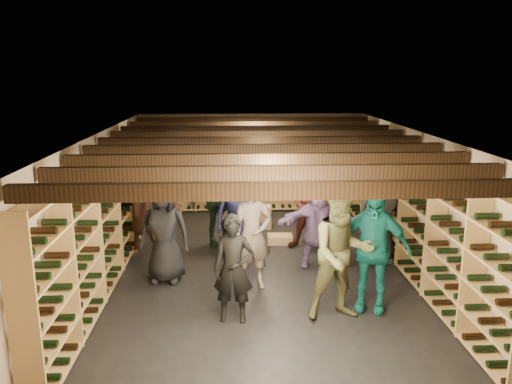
{
  "coord_description": "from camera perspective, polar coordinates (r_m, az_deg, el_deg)",
  "views": [
    {
      "loc": [
        -0.5,
        -8.31,
        3.42
      ],
      "look_at": [
        -0.08,
        0.2,
        1.35
      ],
      "focal_mm": 35.0,
      "sensor_mm": 36.0,
      "label": 1
    }
  ],
  "objects": [
    {
      "name": "wine_rack_right",
      "position": [
        9.16,
        16.87,
        -1.76
      ],
      "size": [
        0.32,
        7.5,
        2.15
      ],
      "color": "tan",
      "rests_on": "ground"
    },
    {
      "name": "ground",
      "position": [
        9.0,
        0.59,
        -8.66
      ],
      "size": [
        8.0,
        8.0,
        0.0
      ],
      "primitive_type": "plane",
      "color": "black",
      "rests_on": "ground"
    },
    {
      "name": "wine_rack_left",
      "position": [
        8.88,
        -16.2,
        -2.2
      ],
      "size": [
        0.32,
        7.5,
        2.15
      ],
      "color": "tan",
      "rests_on": "ground"
    },
    {
      "name": "person_2",
      "position": [
        7.05,
        9.77,
        -6.97
      ],
      "size": [
        1.02,
        0.84,
        1.91
      ],
      "primitive_type": "imported",
      "rotation": [
        0.0,
        0.0,
        0.13
      ],
      "color": "brown",
      "rests_on": "ground"
    },
    {
      "name": "person_7",
      "position": [
        7.95,
        -0.45,
        -4.99
      ],
      "size": [
        0.7,
        0.53,
        1.75
      ],
      "primitive_type": "imported",
      "rotation": [
        0.0,
        0.0,
        0.19
      ],
      "color": "gray",
      "rests_on": "ground"
    },
    {
      "name": "ceiling",
      "position": [
        8.39,
        0.63,
        6.69
      ],
      "size": [
        5.5,
        8.0,
        0.01
      ],
      "primitive_type": "cube",
      "color": "beige",
      "rests_on": "walls"
    },
    {
      "name": "person_8",
      "position": [
        9.7,
        6.42,
        -1.14
      ],
      "size": [
        1.1,
        0.96,
        1.91
      ],
      "primitive_type": "imported",
      "rotation": [
        0.0,
        0.0,
        -0.3
      ],
      "color": "#421817",
      "rests_on": "ground"
    },
    {
      "name": "person_12",
      "position": [
        9.33,
        14.01,
        -2.32
      ],
      "size": [
        0.96,
        0.68,
        1.83
      ],
      "primitive_type": "imported",
      "rotation": [
        0.0,
        0.0,
        0.12
      ],
      "color": "#35353A",
      "rests_on": "ground"
    },
    {
      "name": "person_10",
      "position": [
        9.93,
        -4.42,
        -0.91
      ],
      "size": [
        1.17,
        0.73,
        1.85
      ],
      "primitive_type": "imported",
      "rotation": [
        0.0,
        0.0,
        0.28
      ],
      "color": "#224331",
      "rests_on": "ground"
    },
    {
      "name": "person_0",
      "position": [
        8.33,
        -10.43,
        -4.5
      ],
      "size": [
        0.89,
        0.63,
        1.7
      ],
      "primitive_type": "imported",
      "rotation": [
        0.0,
        0.0,
        -0.11
      ],
      "color": "black",
      "rests_on": "ground"
    },
    {
      "name": "ceiling_joists",
      "position": [
        8.41,
        0.63,
        5.74
      ],
      "size": [
        5.4,
        7.12,
        0.18
      ],
      "color": "black",
      "rests_on": "ground"
    },
    {
      "name": "person_6",
      "position": [
        9.23,
        -2.02,
        -2.38
      ],
      "size": [
        0.95,
        0.72,
        1.74
      ],
      "primitive_type": "imported",
      "rotation": [
        0.0,
        0.0,
        0.2
      ],
      "color": "#1F214E",
      "rests_on": "ground"
    },
    {
      "name": "crate_stack_left",
      "position": [
        11.15,
        0.41,
        -2.83
      ],
      "size": [
        0.53,
        0.38,
        0.51
      ],
      "rotation": [
        0.0,
        0.0,
        -0.09
      ],
      "color": "tan",
      "rests_on": "ground"
    },
    {
      "name": "wine_rack_back",
      "position": [
        12.37,
        -0.44,
        2.74
      ],
      "size": [
        4.7,
        0.3,
        2.15
      ],
      "color": "tan",
      "rests_on": "ground"
    },
    {
      "name": "person_5",
      "position": [
        9.62,
        -12.77,
        -1.93
      ],
      "size": [
        1.72,
        0.86,
        1.78
      ],
      "primitive_type": "imported",
      "rotation": [
        0.0,
        0.0,
        -0.21
      ],
      "color": "brown",
      "rests_on": "ground"
    },
    {
      "name": "crate_stack_right",
      "position": [
        11.21,
        -0.55,
        -2.74
      ],
      "size": [
        0.59,
        0.51,
        0.51
      ],
      "rotation": [
        0.0,
        0.0,
        0.42
      ],
      "color": "tan",
      "rests_on": "ground"
    },
    {
      "name": "walls",
      "position": [
        8.62,
        0.61,
        -1.26
      ],
      "size": [
        5.52,
        8.02,
        2.4
      ],
      "color": "tan",
      "rests_on": "ground"
    },
    {
      "name": "person_11",
      "position": [
        8.92,
        7.04,
        -3.52
      ],
      "size": [
        1.51,
        0.55,
        1.6
      ],
      "primitive_type": "imported",
      "rotation": [
        0.0,
        0.0,
        0.05
      ],
      "color": "slate",
      "rests_on": "ground"
    },
    {
      "name": "person_9",
      "position": [
        9.97,
        -1.24,
        -1.74
      ],
      "size": [
        1.04,
        0.65,
        1.54
      ],
      "primitive_type": "imported",
      "rotation": [
        0.0,
        0.0,
        0.08
      ],
      "color": "#B3AEA4",
      "rests_on": "ground"
    },
    {
      "name": "person_4",
      "position": [
        7.4,
        13.1,
        -6.36
      ],
      "size": [
        1.18,
        0.79,
        1.86
      ],
      "primitive_type": "imported",
      "rotation": [
        0.0,
        0.0,
        -0.34
      ],
      "color": "#137671",
      "rests_on": "ground"
    },
    {
      "name": "crate_loose",
      "position": [
        10.22,
        2.75,
        -5.4
      ],
      "size": [
        0.51,
        0.35,
        0.17
      ],
      "primitive_type": "cube",
      "rotation": [
        0.0,
        0.0,
        -0.04
      ],
      "color": "tan",
      "rests_on": "ground"
    },
    {
      "name": "person_1",
      "position": [
        6.95,
        -2.6,
        -8.77
      ],
      "size": [
        0.6,
        0.42,
        1.54
      ],
      "primitive_type": "imported",
      "rotation": [
        0.0,
        0.0,
        -0.1
      ],
      "color": "black",
      "rests_on": "ground"
    }
  ]
}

